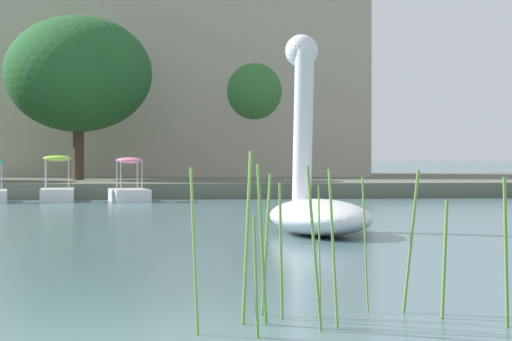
# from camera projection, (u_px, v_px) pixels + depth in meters

# --- Properties ---
(shore_bank_far) EXTENTS (158.58, 22.38, 0.55)m
(shore_bank_far) POSITION_uv_depth(u_px,v_px,m) (171.00, 183.00, 43.78)
(shore_bank_far) COLOR #5B6051
(shore_bank_far) RESTS_ON ground_plane
(swan_boat) EXTENTS (2.32, 3.45, 3.99)m
(swan_boat) POSITION_uv_depth(u_px,v_px,m) (316.00, 195.00, 18.02)
(swan_boat) COLOR white
(swan_boat) RESTS_ON ground_plane
(pedal_boat_pink) EXTENTS (1.54, 2.24, 1.48)m
(pedal_boat_pink) POSITION_uv_depth(u_px,v_px,m) (129.00, 189.00, 31.13)
(pedal_boat_pink) COLOR white
(pedal_boat_pink) RESTS_ON ground_plane
(pedal_boat_lime) EXTENTS (1.30, 2.14, 1.55)m
(pedal_boat_lime) POSITION_uv_depth(u_px,v_px,m) (57.00, 189.00, 31.08)
(pedal_boat_lime) COLOR white
(pedal_boat_lime) RESTS_ON ground_plane
(tree_sapling_by_fence) EXTENTS (4.56, 4.40, 5.79)m
(tree_sapling_by_fence) POSITION_uv_depth(u_px,v_px,m) (256.00, 93.00, 43.85)
(tree_sapling_by_fence) COLOR #4C3823
(tree_sapling_by_fence) RESTS_ON shore_bank_far
(tree_broadleaf_left) EXTENTS (7.85, 7.77, 6.72)m
(tree_broadleaf_left) POSITION_uv_depth(u_px,v_px,m) (78.00, 74.00, 37.97)
(tree_broadleaf_left) COLOR #423323
(tree_broadleaf_left) RESTS_ON shore_bank_far
(apartment_block) EXTENTS (19.35, 11.33, 9.16)m
(apartment_block) POSITION_uv_depth(u_px,v_px,m) (178.00, 86.00, 47.55)
(apartment_block) COLOR #B2A893
(apartment_block) RESTS_ON shore_bank_far
(reed_clump_foreground) EXTENTS (2.82, 1.36, 1.56)m
(reed_clump_foreground) POSITION_uv_depth(u_px,v_px,m) (330.00, 249.00, 8.42)
(reed_clump_foreground) COLOR #669942
(reed_clump_foreground) RESTS_ON ground_plane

